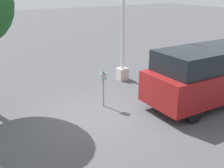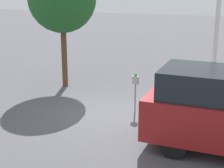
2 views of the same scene
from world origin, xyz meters
name	(u,v)px [view 2 (image 2 of 2)]	position (x,y,z in m)	size (l,w,h in m)	color
ground_plane	(112,114)	(0.00, 0.00, 0.00)	(80.00, 80.00, 0.00)	#4C4C51
parking_meter_near	(135,84)	(0.66, 0.44, 0.99)	(0.21, 0.13, 1.35)	gray
lamp_post	(215,44)	(2.88, 2.58, 2.12)	(0.44, 0.44, 6.37)	beige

